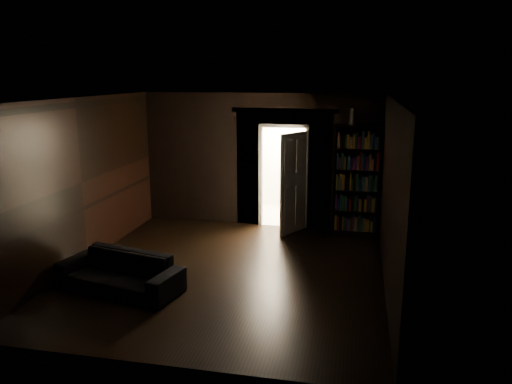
% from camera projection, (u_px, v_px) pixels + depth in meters
% --- Properties ---
extents(ground, '(5.50, 5.50, 0.00)m').
position_uv_depth(ground, '(227.00, 272.00, 8.17)').
color(ground, black).
rests_on(ground, ground).
extents(room_walls, '(5.02, 5.61, 2.84)m').
position_uv_depth(room_walls, '(241.00, 160.00, 8.81)').
color(room_walls, black).
rests_on(room_walls, ground).
extents(kitchen_alcove, '(2.20, 1.80, 2.60)m').
position_uv_depth(kitchen_alcove, '(291.00, 162.00, 11.49)').
color(kitchen_alcove, beige).
rests_on(kitchen_alcove, ground).
extents(sofa, '(2.03, 1.22, 0.73)m').
position_uv_depth(sofa, '(119.00, 267.00, 7.43)').
color(sofa, black).
rests_on(sofa, ground).
extents(bookshelf, '(0.93, 0.41, 2.20)m').
position_uv_depth(bookshelf, '(356.00, 180.00, 9.96)').
color(bookshelf, black).
rests_on(bookshelf, ground).
extents(refrigerator, '(0.86, 0.82, 1.65)m').
position_uv_depth(refrigerator, '(308.00, 177.00, 11.73)').
color(refrigerator, white).
rests_on(refrigerator, ground).
extents(door, '(0.44, 0.77, 2.05)m').
position_uv_depth(door, '(294.00, 183.00, 10.03)').
color(door, silver).
rests_on(door, ground).
extents(figurine, '(0.12, 0.12, 0.32)m').
position_uv_depth(figurine, '(352.00, 116.00, 9.77)').
color(figurine, white).
rests_on(figurine, bookshelf).
extents(bottles, '(0.67, 0.12, 0.27)m').
position_uv_depth(bottles, '(311.00, 136.00, 11.44)').
color(bottles, black).
rests_on(bottles, refrigerator).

